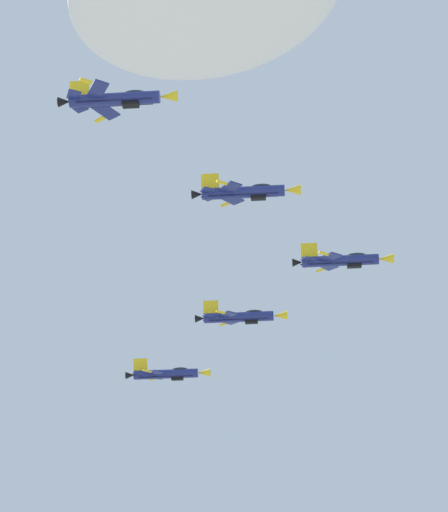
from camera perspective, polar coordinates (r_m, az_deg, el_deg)
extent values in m
cylinder|color=navy|center=(140.98, 7.48, -0.30)|extent=(12.06, 4.53, 1.70)
cube|color=#141947|center=(140.85, 7.49, -0.48)|extent=(10.14, 3.86, 0.91)
cone|color=yellow|center=(141.71, 10.36, -0.17)|extent=(2.71, 2.09, 1.56)
cone|color=black|center=(140.62, 4.74, -0.42)|extent=(1.88, 1.70, 1.36)
ellipsoid|color=#192333|center=(141.38, 8.53, -0.01)|extent=(3.45, 2.16, 1.43)
cube|color=black|center=(140.94, 8.37, -0.58)|extent=(2.46, 1.82, 1.19)
cube|color=navy|center=(143.34, 6.73, -0.65)|extent=(2.81, 4.32, 1.75)
cube|color=yellow|center=(145.30, 6.25, -0.90)|extent=(1.70, 0.98, 0.43)
cube|color=navy|center=(138.33, 6.84, -0.06)|extent=(4.07, 4.23, 1.75)
cube|color=yellow|center=(136.25, 6.41, 0.17)|extent=(1.59, 1.52, 0.43)
cube|color=navy|center=(142.15, 5.39, -0.56)|extent=(1.98, 2.32, 0.97)
cube|color=navy|center=(139.22, 5.42, -0.21)|extent=(2.61, 2.70, 0.97)
cube|color=yellow|center=(141.20, 5.49, 0.32)|extent=(2.80, 1.74, 2.49)
cylinder|color=navy|center=(153.09, 0.96, -3.95)|extent=(12.06, 4.53, 1.70)
cube|color=#141947|center=(152.99, 0.96, -4.12)|extent=(10.14, 3.86, 0.91)
cone|color=yellow|center=(152.97, 3.64, -3.83)|extent=(2.71, 2.09, 1.56)
cone|color=black|center=(153.51, -1.57, -4.04)|extent=(1.88, 1.70, 1.36)
ellipsoid|color=#192333|center=(153.15, 1.94, -3.67)|extent=(3.45, 2.15, 1.43)
cube|color=black|center=(152.84, 1.77, -4.21)|extent=(2.46, 1.82, 1.19)
cube|color=navy|center=(155.69, 0.37, -4.21)|extent=(2.81, 4.32, 1.74)
cube|color=yellow|center=(157.80, 0.01, -4.39)|extent=(1.70, 0.98, 0.43)
cube|color=navy|center=(150.61, 0.26, -3.79)|extent=(4.07, 4.23, 1.74)
cube|color=yellow|center=(148.63, -0.22, -3.62)|extent=(1.59, 1.52, 0.43)
cube|color=navy|center=(154.86, -0.91, -4.14)|extent=(1.98, 2.32, 0.96)
cube|color=navy|center=(151.90, -1.00, -3.89)|extent=(2.61, 2.70, 0.96)
cube|color=yellow|center=(153.77, -0.85, -3.36)|extent=(2.80, 1.74, 2.49)
cylinder|color=navy|center=(129.22, 1.25, 4.12)|extent=(12.06, 4.53, 1.70)
cube|color=#141947|center=(129.06, 1.25, 3.92)|extent=(10.14, 3.86, 0.93)
cone|color=yellow|center=(129.21, 4.42, 4.25)|extent=(2.71, 2.09, 1.56)
cone|color=black|center=(129.58, -1.74, 3.98)|extent=(1.88, 1.70, 1.36)
ellipsoid|color=#192333|center=(129.38, 2.41, 4.43)|extent=(3.45, 2.17, 1.44)
cube|color=black|center=(128.90, 2.22, 3.82)|extent=(2.46, 1.83, 1.20)
cube|color=navy|center=(131.71, 0.55, 3.67)|extent=(2.81, 4.29, 1.82)
cube|color=yellow|center=(133.74, 0.12, 3.35)|extent=(1.70, 0.98, 0.44)
cube|color=navy|center=(126.79, 0.42, 4.44)|extent=(4.05, 4.21, 1.82)
cube|color=yellow|center=(124.88, -0.14, 4.74)|extent=(1.60, 1.52, 0.44)
cube|color=navy|center=(130.90, -0.96, 3.79)|extent=(1.98, 2.31, 1.00)
cube|color=navy|center=(128.03, -1.07, 4.24)|extent=(2.60, 2.69, 1.00)
cube|color=yellow|center=(130.06, -0.90, 4.77)|extent=(2.81, 1.78, 2.47)
cylinder|color=navy|center=(167.35, -3.76, -7.58)|extent=(12.06, 4.53, 1.70)
cube|color=#141947|center=(167.28, -3.76, -7.74)|extent=(10.14, 3.86, 0.91)
cone|color=yellow|center=(166.62, -1.30, -7.51)|extent=(2.71, 2.09, 1.56)
cone|color=black|center=(168.32, -6.06, -7.63)|extent=(1.88, 1.70, 1.36)
ellipsoid|color=#192333|center=(167.15, -2.85, -7.34)|extent=(3.45, 2.15, 1.43)
cube|color=black|center=(166.97, -3.01, -7.83)|extent=(2.46, 1.82, 1.19)
cube|color=navy|center=(170.11, -4.22, -7.76)|extent=(2.81, 4.32, 1.74)
cube|color=yellow|center=(172.32, -4.50, -7.88)|extent=(1.70, 0.98, 0.43)
cube|color=navy|center=(165.00, -4.47, -7.48)|extent=(4.07, 4.23, 1.74)
cube|color=yellow|center=(163.11, -4.96, -7.37)|extent=(1.59, 1.52, 0.43)
cube|color=navy|center=(169.54, -5.42, -7.70)|extent=(1.98, 2.32, 0.96)
cube|color=navy|center=(166.57, -5.58, -7.54)|extent=(2.61, 2.70, 0.96)
cube|color=yellow|center=(168.31, -5.39, -7.01)|extent=(2.80, 1.74, 2.49)
cylinder|color=navy|center=(119.85, -7.04, 9.97)|extent=(12.06, 4.53, 1.70)
cube|color=#141947|center=(119.60, -7.05, 9.78)|extent=(10.15, 3.87, 0.79)
cone|color=yellow|center=(118.88, -3.60, 10.20)|extent=(2.71, 2.09, 1.56)
cone|color=black|center=(121.15, -10.23, 9.72)|extent=(1.88, 1.70, 1.36)
ellipsoid|color=#192333|center=(119.79, -5.77, 10.32)|extent=(3.43, 2.09, 1.36)
cube|color=black|center=(119.08, -6.02, 9.71)|extent=(2.45, 1.78, 1.11)
cube|color=navy|center=(122.27, -7.63, 9.23)|extent=(2.84, 4.43, 1.36)
cube|color=yellow|center=(124.23, -7.95, 8.69)|extent=(1.70, 0.98, 0.39)
cube|color=navy|center=(117.95, -8.11, 10.54)|extent=(4.14, 4.31, 1.36)
cube|color=yellow|center=(116.44, -8.86, 11.05)|extent=(1.59, 1.52, 0.39)
cube|color=navy|center=(122.06, -9.30, 9.41)|extent=(1.99, 2.38, 0.77)
cube|color=navy|center=(119.55, -9.62, 10.17)|extent=(2.64, 2.74, 0.77)
cube|color=yellow|center=(121.71, -9.28, 10.52)|extent=(2.74, 1.51, 2.55)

